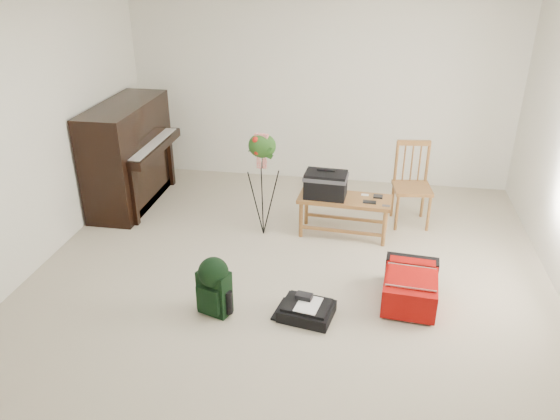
% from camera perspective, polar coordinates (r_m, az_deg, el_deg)
% --- Properties ---
extents(floor, '(5.00, 5.50, 0.01)m').
position_cam_1_polar(floor, '(5.20, 0.61, -8.08)').
color(floor, beige).
rests_on(floor, ground).
extents(ceiling, '(5.00, 5.50, 0.01)m').
position_cam_1_polar(ceiling, '(4.34, 0.77, 20.52)').
color(ceiling, white).
rests_on(ceiling, wall_back).
extents(wall_back, '(5.00, 0.04, 2.50)m').
position_cam_1_polar(wall_back, '(7.24, 4.20, 12.55)').
color(wall_back, white).
rests_on(wall_back, floor).
extents(wall_left, '(0.04, 5.50, 2.50)m').
position_cam_1_polar(wall_left, '(5.57, -25.80, 5.95)').
color(wall_left, white).
rests_on(wall_left, floor).
extents(piano, '(0.71, 1.50, 1.25)m').
position_cam_1_polar(piano, '(6.92, -15.42, 5.43)').
color(piano, black).
rests_on(piano, floor).
extents(bench, '(1.02, 0.46, 0.77)m').
position_cam_1_polar(bench, '(5.91, 5.42, 2.17)').
color(bench, olive).
rests_on(bench, floor).
extents(dining_chair, '(0.46, 0.46, 0.95)m').
position_cam_1_polar(dining_chair, '(6.36, 13.65, 2.52)').
color(dining_chair, olive).
rests_on(dining_chair, floor).
extents(red_suitcase, '(0.52, 0.72, 0.29)m').
position_cam_1_polar(red_suitcase, '(5.11, 13.42, -7.47)').
color(red_suitcase, '#BE0809').
rests_on(red_suitcase, floor).
extents(black_duffel, '(0.50, 0.43, 0.19)m').
position_cam_1_polar(black_duffel, '(4.80, 2.81, -10.38)').
color(black_duffel, black).
rests_on(black_duffel, floor).
extents(green_backpack, '(0.31, 0.29, 0.54)m').
position_cam_1_polar(green_backpack, '(4.75, -6.92, -7.63)').
color(green_backpack, black).
rests_on(green_backpack, floor).
extents(flower_stand, '(0.45, 0.45, 1.20)m').
position_cam_1_polar(flower_stand, '(5.87, -1.82, 2.59)').
color(flower_stand, black).
rests_on(flower_stand, floor).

